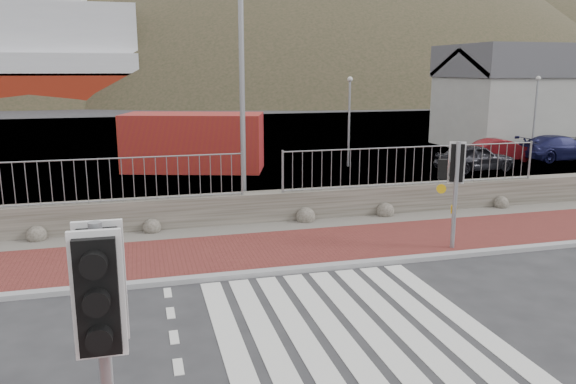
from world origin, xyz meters
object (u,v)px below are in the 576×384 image
object	(u,v)px
traffic_signal_far	(455,172)
car_a	(475,158)
streetlight	(246,49)
car_b	(501,150)
car_c	(560,148)
traffic_signal_near	(102,315)
shipping_container	(194,142)

from	to	relation	value
traffic_signal_far	car_a	world-z (taller)	traffic_signal_far
streetlight	car_b	bearing A→B (deg)	4.28
car_c	traffic_signal_near	bearing A→B (deg)	131.35
car_a	car_b	size ratio (longest dim) A/B	1.07
traffic_signal_near	car_b	size ratio (longest dim) A/B	0.93
shipping_container	car_c	world-z (taller)	shipping_container
car_c	traffic_signal_far	bearing A→B (deg)	131.37
traffic_signal_near	streetlight	bearing A→B (deg)	74.03
car_b	traffic_signal_far	bearing A→B (deg)	142.22
streetlight	car_a	bearing A→B (deg)	1.57
traffic_signal_far	car_c	bearing A→B (deg)	-113.83
streetlight	shipping_container	bearing A→B (deg)	72.54
traffic_signal_far	streetlight	world-z (taller)	streetlight
streetlight	car_b	distance (m)	16.42
car_a	car_b	world-z (taller)	car_a
streetlight	car_b	size ratio (longest dim) A/B	2.66
car_a	traffic_signal_far	bearing A→B (deg)	140.42
traffic_signal_near	shipping_container	xyz separation A→B (m)	(2.75, 20.18, -0.99)
car_b	car_c	size ratio (longest dim) A/B	0.78
traffic_signal_far	car_a	distance (m)	12.07
traffic_signal_near	car_c	distance (m)	27.65
traffic_signal_near	car_b	bearing A→B (deg)	47.92
streetlight	car_c	bearing A→B (deg)	-1.31
streetlight	car_c	xyz separation A→B (m)	(17.09, 6.73, -4.40)
traffic_signal_near	car_b	distance (m)	25.81
streetlight	car_a	xyz separation A→B (m)	(11.22, 5.08, -4.42)
traffic_signal_far	car_b	bearing A→B (deg)	-105.04
shipping_container	car_c	bearing A→B (deg)	11.02
shipping_container	car_a	size ratio (longest dim) A/B	1.70
traffic_signal_far	car_b	xyz separation A→B (m)	(9.82, 11.87, -1.43)
streetlight	traffic_signal_far	bearing A→B (deg)	-70.59
streetlight	shipping_container	size ratio (longest dim) A/B	1.47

